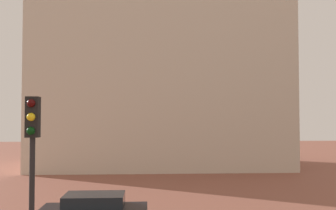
{
  "coord_description": "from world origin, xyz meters",
  "views": [
    {
      "loc": [
        -1.2,
        -3.3,
        4.45
      ],
      "look_at": [
        -0.39,
        11.17,
        4.99
      ],
      "focal_mm": 39.66,
      "sensor_mm": 36.0,
      "label": 1
    }
  ],
  "objects": [
    {
      "name": "landmark_building",
      "position": [
        -0.37,
        31.68,
        10.94
      ],
      "size": [
        22.77,
        10.52,
        37.53
      ],
      "color": "beige",
      "rests_on": "ground_plane"
    },
    {
      "name": "traffic_light_pole",
      "position": [
        -3.72,
        5.0,
        3.43
      ],
      "size": [
        0.28,
        0.34,
        4.94
      ],
      "color": "black",
      "rests_on": "ground_plane"
    }
  ]
}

